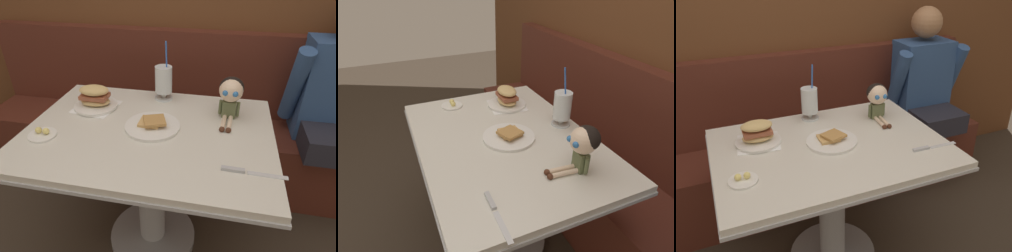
{
  "view_description": "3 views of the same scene",
  "coord_description": "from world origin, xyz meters",
  "views": [
    {
      "loc": [
        0.3,
        -0.86,
        1.42
      ],
      "look_at": [
        0.09,
        0.19,
        0.76
      ],
      "focal_mm": 30.48,
      "sensor_mm": 36.0,
      "label": 1
    },
    {
      "loc": [
        1.09,
        -0.28,
        1.48
      ],
      "look_at": [
        0.01,
        0.19,
        0.8
      ],
      "focal_mm": 31.04,
      "sensor_mm": 36.0,
      "label": 2
    },
    {
      "loc": [
        -0.51,
        -1.18,
        1.57
      ],
      "look_at": [
        0.06,
        0.16,
        0.84
      ],
      "focal_mm": 36.92,
      "sensor_mm": 36.0,
      "label": 3
    }
  ],
  "objects": [
    {
      "name": "seated_doll",
      "position": [
        0.35,
        0.37,
        0.87
      ],
      "size": [
        0.12,
        0.22,
        0.2
      ],
      "color": "#5B6642",
      "rests_on": "diner_table"
    },
    {
      "name": "butter_saucer",
      "position": [
        -0.43,
        0.04,
        0.75
      ],
      "size": [
        0.12,
        0.12,
        0.04
      ],
      "color": "white",
      "rests_on": "diner_table"
    },
    {
      "name": "sandwich_plate",
      "position": [
        -0.32,
        0.33,
        0.79
      ],
      "size": [
        0.22,
        0.22,
        0.12
      ],
      "color": "white",
      "rests_on": "diner_table"
    },
    {
      "name": "toast_plate",
      "position": [
        0.01,
        0.2,
        0.75
      ],
      "size": [
        0.25,
        0.25,
        0.04
      ],
      "color": "white",
      "rests_on": "diner_table"
    },
    {
      "name": "milkshake_glass",
      "position": [
        -0.0,
        0.5,
        0.84
      ],
      "size": [
        0.1,
        0.1,
        0.32
      ],
      "color": "silver",
      "rests_on": "diner_table"
    },
    {
      "name": "booth_bench",
      "position": [
        0.0,
        0.81,
        0.33
      ],
      "size": [
        2.6,
        0.48,
        1.0
      ],
      "color": "#512319",
      "rests_on": "ground"
    },
    {
      "name": "diner_table",
      "position": [
        0.0,
        0.18,
        0.54
      ],
      "size": [
        1.11,
        0.81,
        0.74
      ],
      "color": "silver",
      "rests_on": "ground"
    },
    {
      "name": "butter_knife",
      "position": [
        0.41,
        -0.03,
        0.74
      ],
      "size": [
        0.24,
        0.03,
        0.01
      ],
      "color": "silver",
      "rests_on": "diner_table"
    }
  ]
}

